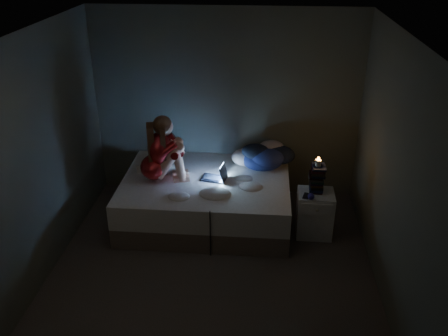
# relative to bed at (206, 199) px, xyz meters

# --- Properties ---
(floor) EXTENTS (3.60, 3.80, 0.02)m
(floor) POSITION_rel_bed_xyz_m (0.19, -1.10, -0.30)
(floor) COLOR #2E2A27
(floor) RESTS_ON ground
(ceiling) EXTENTS (3.60, 3.80, 0.02)m
(ceiling) POSITION_rel_bed_xyz_m (0.19, -1.10, 2.32)
(ceiling) COLOR silver
(ceiling) RESTS_ON ground
(wall_back) EXTENTS (3.60, 0.02, 2.60)m
(wall_back) POSITION_rel_bed_xyz_m (0.19, 0.81, 1.01)
(wall_back) COLOR #525646
(wall_back) RESTS_ON ground
(wall_front) EXTENTS (3.60, 0.02, 2.60)m
(wall_front) POSITION_rel_bed_xyz_m (0.19, -3.01, 1.01)
(wall_front) COLOR #525646
(wall_front) RESTS_ON ground
(wall_left) EXTENTS (0.02, 3.80, 2.60)m
(wall_left) POSITION_rel_bed_xyz_m (-1.62, -1.10, 1.01)
(wall_left) COLOR #525646
(wall_left) RESTS_ON ground
(wall_right) EXTENTS (0.02, 3.80, 2.60)m
(wall_right) POSITION_rel_bed_xyz_m (2.00, -1.10, 1.01)
(wall_right) COLOR #525646
(wall_right) RESTS_ON ground
(bed) EXTENTS (2.12, 1.59, 0.58)m
(bed) POSITION_rel_bed_xyz_m (0.00, 0.00, 0.00)
(bed) COLOR beige
(bed) RESTS_ON ground
(pillow) EXTENTS (0.41, 0.29, 0.12)m
(pillow) POSITION_rel_bed_xyz_m (-0.71, 0.22, 0.35)
(pillow) COLOR silver
(pillow) RESTS_ON bed
(woman) EXTENTS (0.60, 0.47, 0.86)m
(woman) POSITION_rel_bed_xyz_m (-0.64, -0.08, 0.72)
(woman) COLOR maroon
(woman) RESTS_ON bed
(laptop) EXTENTS (0.35, 0.27, 0.22)m
(laptop) POSITION_rel_bed_xyz_m (0.10, 0.01, 0.40)
(laptop) COLOR black
(laptop) RESTS_ON bed
(clothes_pile) EXTENTS (0.67, 0.57, 0.36)m
(clothes_pile) POSITION_rel_bed_xyz_m (0.71, 0.41, 0.47)
(clothes_pile) COLOR navy
(clothes_pile) RESTS_ON bed
(nightstand) EXTENTS (0.44, 0.39, 0.58)m
(nightstand) POSITION_rel_bed_xyz_m (1.38, -0.24, -0.00)
(nightstand) COLOR silver
(nightstand) RESTS_ON ground
(book_stack) EXTENTS (0.19, 0.25, 0.33)m
(book_stack) POSITION_rel_bed_xyz_m (1.37, -0.17, 0.45)
(book_stack) COLOR black
(book_stack) RESTS_ON nightstand
(candle) EXTENTS (0.07, 0.07, 0.08)m
(candle) POSITION_rel_bed_xyz_m (1.37, -0.17, 0.66)
(candle) COLOR beige
(candle) RESTS_ON book_stack
(phone) EXTENTS (0.10, 0.15, 0.01)m
(phone) POSITION_rel_bed_xyz_m (1.25, -0.33, 0.29)
(phone) COLOR black
(phone) RESTS_ON nightstand
(blue_orb) EXTENTS (0.08, 0.08, 0.08)m
(blue_orb) POSITION_rel_bed_xyz_m (1.30, -0.40, 0.33)
(blue_orb) COLOR navy
(blue_orb) RESTS_ON nightstand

